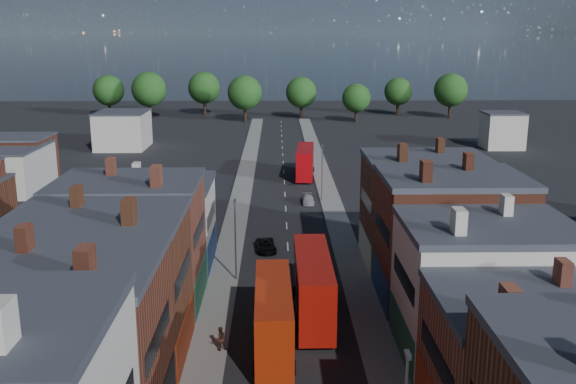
{
  "coord_description": "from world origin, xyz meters",
  "views": [
    {
      "loc": [
        -1.2,
        -28.51,
        23.37
      ],
      "look_at": [
        0.0,
        38.52,
        6.7
      ],
      "focal_mm": 40.0,
      "sensor_mm": 36.0,
      "label": 1
    }
  ],
  "objects_px": {
    "car_2": "(266,245)",
    "ped_1": "(220,338)",
    "bus_0": "(273,316)",
    "bus_1": "(313,285)",
    "bus_2": "(305,161)",
    "car_3": "(308,199)"
  },
  "relations": [
    {
      "from": "bus_0",
      "to": "car_3",
      "type": "bearing_deg",
      "value": 82.78
    },
    {
      "from": "bus_2",
      "to": "bus_0",
      "type": "bearing_deg",
      "value": -90.76
    },
    {
      "from": "bus_0",
      "to": "bus_1",
      "type": "xyz_separation_m",
      "value": [
        3.29,
        5.54,
        0.17
      ]
    },
    {
      "from": "car_2",
      "to": "ped_1",
      "type": "distance_m",
      "value": 23.14
    },
    {
      "from": "car_2",
      "to": "car_3",
      "type": "xyz_separation_m",
      "value": [
        5.62,
        20.16,
        -0.05
      ]
    },
    {
      "from": "car_2",
      "to": "ped_1",
      "type": "bearing_deg",
      "value": -103.96
    },
    {
      "from": "bus_0",
      "to": "car_3",
      "type": "distance_m",
      "value": 43.14
    },
    {
      "from": "car_3",
      "to": "bus_2",
      "type": "bearing_deg",
      "value": 87.62
    },
    {
      "from": "car_3",
      "to": "ped_1",
      "type": "xyz_separation_m",
      "value": [
        -8.71,
        -43.09,
        0.47
      ]
    },
    {
      "from": "bus_0",
      "to": "bus_2",
      "type": "distance_m",
      "value": 59.86
    },
    {
      "from": "bus_0",
      "to": "bus_1",
      "type": "relative_size",
      "value": 0.94
    },
    {
      "from": "bus_1",
      "to": "ped_1",
      "type": "bearing_deg",
      "value": -141.76
    },
    {
      "from": "bus_1",
      "to": "ped_1",
      "type": "height_order",
      "value": "bus_1"
    },
    {
      "from": "bus_2",
      "to": "ped_1",
      "type": "height_order",
      "value": "bus_2"
    },
    {
      "from": "ped_1",
      "to": "car_3",
      "type": "bearing_deg",
      "value": -124.78
    },
    {
      "from": "bus_2",
      "to": "ped_1",
      "type": "distance_m",
      "value": 60.61
    },
    {
      "from": "bus_1",
      "to": "bus_2",
      "type": "xyz_separation_m",
      "value": [
        1.71,
        54.11,
        -0.2
      ]
    },
    {
      "from": "bus_1",
      "to": "ped_1",
      "type": "xyz_separation_m",
      "value": [
        -7.31,
        -5.8,
        -1.87
      ]
    },
    {
      "from": "bus_2",
      "to": "car_2",
      "type": "distance_m",
      "value": 37.51
    },
    {
      "from": "bus_1",
      "to": "car_3",
      "type": "height_order",
      "value": "bus_1"
    },
    {
      "from": "ped_1",
      "to": "bus_1",
      "type": "bearing_deg",
      "value": -164.92
    },
    {
      "from": "bus_0",
      "to": "car_2",
      "type": "height_order",
      "value": "bus_0"
    }
  ]
}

